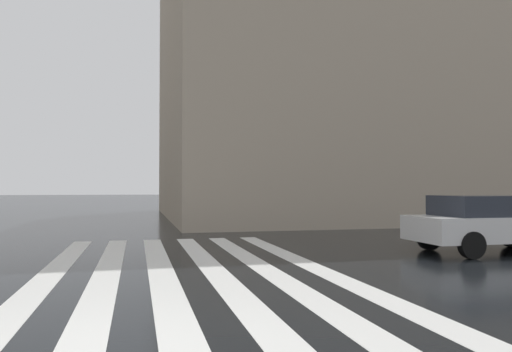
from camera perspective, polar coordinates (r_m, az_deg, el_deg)
zebra_crossing at (r=9.08m, az=-7.55°, el=-11.50°), size 13.00×5.50×0.01m
haussmann_block_corner at (r=31.95m, az=16.17°, el=16.33°), size 17.97×27.36×23.05m
car_white at (r=13.47m, az=25.74°, el=-4.84°), size 1.85×4.10×1.41m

